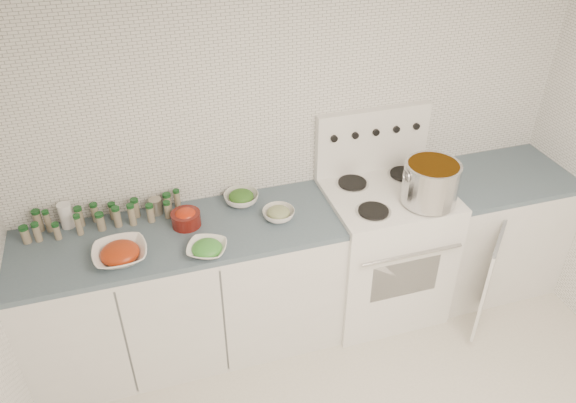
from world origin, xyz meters
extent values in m
cube|color=white|center=(0.00, 1.51, 1.25)|extent=(3.50, 0.02, 2.50)
cube|color=white|center=(-0.82, 1.19, 0.43)|extent=(1.85, 0.62, 0.86)
cube|color=#445767|center=(-0.82, 1.19, 0.88)|extent=(1.85, 0.62, 0.03)
cube|color=white|center=(0.48, 1.18, 0.46)|extent=(0.76, 0.65, 0.92)
cube|color=black|center=(0.48, 0.86, 0.50)|extent=(0.45, 0.01, 0.28)
cylinder|color=silver|center=(0.48, 0.82, 0.72)|extent=(0.65, 0.02, 0.02)
cube|color=white|center=(0.48, 1.18, 0.93)|extent=(0.76, 0.65, 0.01)
cube|color=white|center=(0.48, 1.47, 1.15)|extent=(0.76, 0.06, 0.43)
cylinder|color=silver|center=(0.30, 1.02, 0.94)|extent=(0.21, 0.21, 0.01)
cylinder|color=black|center=(0.30, 1.02, 0.94)|extent=(0.18, 0.18, 0.01)
cylinder|color=silver|center=(0.66, 1.02, 0.94)|extent=(0.21, 0.21, 0.01)
cylinder|color=black|center=(0.66, 1.02, 0.94)|extent=(0.18, 0.18, 0.01)
cylinder|color=silver|center=(0.30, 1.33, 0.94)|extent=(0.21, 0.21, 0.01)
cylinder|color=black|center=(0.30, 1.33, 0.94)|extent=(0.18, 0.18, 0.01)
cylinder|color=silver|center=(0.66, 1.33, 0.94)|extent=(0.21, 0.21, 0.01)
cylinder|color=black|center=(0.66, 1.33, 0.94)|extent=(0.18, 0.18, 0.01)
cylinder|color=black|center=(0.20, 1.44, 1.22)|extent=(0.04, 0.02, 0.04)
cylinder|color=black|center=(0.34, 1.44, 1.22)|extent=(0.04, 0.02, 0.04)
cylinder|color=black|center=(0.48, 1.44, 1.22)|extent=(0.04, 0.02, 0.04)
cylinder|color=black|center=(0.62, 1.44, 1.22)|extent=(0.04, 0.02, 0.04)
cylinder|color=black|center=(0.76, 1.44, 1.22)|extent=(0.04, 0.02, 0.04)
cube|color=white|center=(1.30, 1.19, 0.43)|extent=(0.89, 0.62, 0.86)
cube|color=#445767|center=(1.30, 1.19, 0.88)|extent=(0.89, 0.62, 0.03)
cube|color=white|center=(1.01, 0.74, 0.43)|extent=(0.29, 0.30, 0.70)
cylinder|color=silver|center=(0.65, 1.01, 1.07)|extent=(0.33, 0.33, 0.25)
cylinder|color=orange|center=(0.65, 1.01, 1.18)|extent=(0.30, 0.30, 0.03)
torus|color=silver|center=(0.48, 1.01, 1.15)|extent=(0.01, 0.08, 0.08)
torus|color=silver|center=(0.82, 1.01, 1.15)|extent=(0.01, 0.08, 0.08)
imported|color=white|center=(-1.14, 1.05, 0.93)|extent=(0.29, 0.29, 0.07)
ellipsoid|color=#B1340F|center=(-1.14, 1.05, 0.95)|extent=(0.21, 0.21, 0.09)
imported|color=white|center=(-0.69, 0.97, 0.93)|extent=(0.28, 0.28, 0.05)
ellipsoid|color=#287B2A|center=(-0.69, 0.97, 0.94)|extent=(0.15, 0.15, 0.07)
imported|color=white|center=(-0.41, 1.38, 0.93)|extent=(0.28, 0.28, 0.07)
ellipsoid|color=#205919|center=(-0.41, 1.38, 0.95)|extent=(0.15, 0.15, 0.07)
imported|color=white|center=(-0.24, 1.16, 0.93)|extent=(0.22, 0.22, 0.06)
ellipsoid|color=#32481D|center=(-0.24, 1.16, 0.95)|extent=(0.14, 0.14, 0.06)
cylinder|color=#55130E|center=(-0.76, 1.25, 0.94)|extent=(0.17, 0.17, 0.08)
ellipsoid|color=red|center=(-0.76, 1.25, 0.97)|extent=(0.12, 0.12, 0.06)
cylinder|color=white|center=(-1.41, 1.44, 0.98)|extent=(0.09, 0.09, 0.15)
cylinder|color=gray|center=(-0.92, 1.42, 0.95)|extent=(0.10, 0.10, 0.10)
cylinder|color=gray|center=(-1.57, 1.45, 0.96)|extent=(0.05, 0.05, 0.12)
cylinder|color=#13441A|center=(-1.57, 1.45, 1.03)|extent=(0.05, 0.05, 0.02)
cylinder|color=gray|center=(-1.51, 1.43, 0.96)|extent=(0.04, 0.04, 0.12)
cylinder|color=#13441A|center=(-1.51, 1.43, 1.03)|extent=(0.04, 0.04, 0.02)
cylinder|color=gray|center=(-1.34, 1.43, 0.95)|extent=(0.04, 0.04, 0.11)
cylinder|color=#13441A|center=(-1.34, 1.43, 1.02)|extent=(0.05, 0.05, 0.02)
cylinder|color=gray|center=(-1.26, 1.45, 0.95)|extent=(0.04, 0.04, 0.10)
cylinder|color=#13441A|center=(-1.26, 1.45, 1.01)|extent=(0.04, 0.04, 0.02)
cylinder|color=gray|center=(-1.16, 1.45, 0.94)|extent=(0.04, 0.04, 0.09)
cylinder|color=#13441A|center=(-1.16, 1.45, 1.00)|extent=(0.04, 0.04, 0.02)
cylinder|color=gray|center=(-1.03, 1.43, 0.95)|extent=(0.04, 0.04, 0.10)
cylinder|color=#13441A|center=(-1.03, 1.43, 1.01)|extent=(0.05, 0.05, 0.02)
cylinder|color=gray|center=(-0.84, 1.44, 0.95)|extent=(0.05, 0.05, 0.10)
cylinder|color=#13441A|center=(-0.84, 1.44, 1.01)|extent=(0.05, 0.05, 0.02)
cylinder|color=gray|center=(-0.78, 1.44, 0.96)|extent=(0.04, 0.04, 0.11)
cylinder|color=#13441A|center=(-0.78, 1.44, 1.02)|extent=(0.04, 0.04, 0.02)
cylinder|color=gray|center=(-1.57, 1.35, 0.95)|extent=(0.04, 0.04, 0.10)
cylinder|color=#13441A|center=(-1.57, 1.35, 1.01)|extent=(0.04, 0.04, 0.02)
cylinder|color=gray|center=(-1.47, 1.34, 0.94)|extent=(0.04, 0.04, 0.09)
cylinder|color=#13441A|center=(-1.47, 1.34, 1.00)|extent=(0.04, 0.04, 0.02)
cylinder|color=gray|center=(-1.35, 1.35, 0.96)|extent=(0.04, 0.04, 0.11)
cylinder|color=#13441A|center=(-1.35, 1.35, 1.02)|extent=(0.04, 0.04, 0.02)
cylinder|color=gray|center=(-1.23, 1.35, 0.95)|extent=(0.05, 0.05, 0.09)
cylinder|color=#13441A|center=(-1.23, 1.35, 1.00)|extent=(0.05, 0.05, 0.02)
cylinder|color=gray|center=(-1.14, 1.36, 0.96)|extent=(0.04, 0.04, 0.11)
cylinder|color=#13441A|center=(-1.14, 1.36, 1.02)|extent=(0.05, 0.05, 0.02)
cylinder|color=gray|center=(-1.06, 1.35, 0.96)|extent=(0.04, 0.04, 0.12)
cylinder|color=#13441A|center=(-1.06, 1.35, 1.03)|extent=(0.04, 0.04, 0.02)
cylinder|color=gray|center=(-0.95, 1.35, 0.95)|extent=(0.04, 0.04, 0.10)
cylinder|color=#13441A|center=(-0.95, 1.35, 1.01)|extent=(0.04, 0.04, 0.02)
cylinder|color=gray|center=(-0.85, 1.36, 0.95)|extent=(0.04, 0.04, 0.09)
cylinder|color=#13441A|center=(-0.85, 1.36, 1.00)|extent=(0.04, 0.04, 0.02)
cylinder|color=gray|center=(-1.63, 1.36, 0.94)|extent=(0.05, 0.05, 0.09)
cylinder|color=#13441A|center=(-1.63, 1.36, 1.00)|extent=(0.05, 0.05, 0.02)
camera|label=1|loc=(-0.97, -1.39, 2.85)|focal=35.00mm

